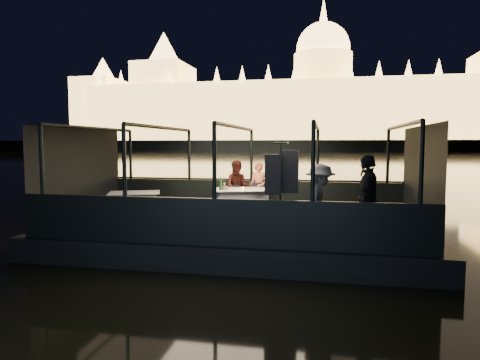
% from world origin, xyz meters
% --- Properties ---
extents(river_water, '(500.00, 500.00, 0.00)m').
position_xyz_m(river_water, '(0.00, 80.00, 0.00)').
color(river_water, black).
rests_on(river_water, ground).
extents(boat_hull, '(8.60, 4.40, 1.00)m').
position_xyz_m(boat_hull, '(0.00, 0.00, 0.00)').
color(boat_hull, black).
rests_on(boat_hull, river_water).
extents(boat_deck, '(8.00, 4.00, 0.04)m').
position_xyz_m(boat_deck, '(0.00, 0.00, 0.48)').
color(boat_deck, black).
rests_on(boat_deck, boat_hull).
extents(gunwale_port, '(8.00, 0.08, 0.90)m').
position_xyz_m(gunwale_port, '(0.00, 2.00, 0.95)').
color(gunwale_port, black).
rests_on(gunwale_port, boat_deck).
extents(gunwale_starboard, '(8.00, 0.08, 0.90)m').
position_xyz_m(gunwale_starboard, '(0.00, -2.00, 0.95)').
color(gunwale_starboard, black).
rests_on(gunwale_starboard, boat_deck).
extents(cabin_glass_port, '(8.00, 0.02, 1.40)m').
position_xyz_m(cabin_glass_port, '(0.00, 2.00, 2.10)').
color(cabin_glass_port, '#99B2B2').
rests_on(cabin_glass_port, gunwale_port).
extents(cabin_glass_starboard, '(8.00, 0.02, 1.40)m').
position_xyz_m(cabin_glass_starboard, '(0.00, -2.00, 2.10)').
color(cabin_glass_starboard, '#99B2B2').
rests_on(cabin_glass_starboard, gunwale_starboard).
extents(cabin_roof_glass, '(8.00, 4.00, 0.02)m').
position_xyz_m(cabin_roof_glass, '(0.00, 0.00, 2.80)').
color(cabin_roof_glass, '#99B2B2').
rests_on(cabin_roof_glass, boat_deck).
extents(end_wall_fore, '(0.02, 4.00, 2.30)m').
position_xyz_m(end_wall_fore, '(-4.00, 0.00, 1.65)').
color(end_wall_fore, black).
rests_on(end_wall_fore, boat_deck).
extents(end_wall_aft, '(0.02, 4.00, 2.30)m').
position_xyz_m(end_wall_aft, '(4.00, 0.00, 1.65)').
color(end_wall_aft, black).
rests_on(end_wall_aft, boat_deck).
extents(canopy_ribs, '(8.00, 4.00, 2.30)m').
position_xyz_m(canopy_ribs, '(0.00, 0.00, 1.65)').
color(canopy_ribs, black).
rests_on(canopy_ribs, boat_deck).
extents(embankment, '(400.00, 140.00, 6.00)m').
position_xyz_m(embankment, '(0.00, 210.00, 1.00)').
color(embankment, '#423D33').
rests_on(embankment, ground).
extents(parliament_building, '(220.00, 32.00, 60.00)m').
position_xyz_m(parliament_building, '(0.00, 175.00, 29.00)').
color(parliament_building, '#F2D18C').
rests_on(parliament_building, embankment).
extents(dining_table_central, '(1.70, 1.43, 0.77)m').
position_xyz_m(dining_table_central, '(-0.08, 1.04, 0.89)').
color(dining_table_central, silver).
rests_on(dining_table_central, boat_deck).
extents(dining_table_aft, '(1.53, 1.34, 0.68)m').
position_xyz_m(dining_table_aft, '(-2.81, 0.54, 0.89)').
color(dining_table_aft, white).
rests_on(dining_table_aft, boat_deck).
extents(chair_port_left, '(0.43, 0.43, 0.80)m').
position_xyz_m(chair_port_left, '(-0.43, 1.49, 0.95)').
color(chair_port_left, black).
rests_on(chair_port_left, boat_deck).
extents(chair_port_right, '(0.43, 0.43, 0.87)m').
position_xyz_m(chair_port_right, '(0.21, 1.49, 0.95)').
color(chair_port_right, black).
rests_on(chair_port_right, boat_deck).
extents(coat_stand, '(0.65, 0.58, 1.99)m').
position_xyz_m(coat_stand, '(1.16, -1.42, 1.40)').
color(coat_stand, black).
rests_on(coat_stand, boat_deck).
extents(person_woman_coral, '(0.53, 0.37, 1.43)m').
position_xyz_m(person_woman_coral, '(0.25, 1.76, 1.25)').
color(person_woman_coral, '#F17757').
rests_on(person_woman_coral, boat_deck).
extents(person_man_maroon, '(0.75, 0.61, 1.46)m').
position_xyz_m(person_man_maroon, '(-0.34, 1.76, 1.25)').
color(person_man_maroon, '#3B1510').
rests_on(person_man_maroon, boat_deck).
extents(passenger_stripe, '(0.68, 1.06, 1.54)m').
position_xyz_m(passenger_stripe, '(1.93, -1.33, 1.35)').
color(passenger_stripe, white).
rests_on(passenger_stripe, boat_deck).
extents(passenger_dark, '(0.67, 1.09, 1.72)m').
position_xyz_m(passenger_dark, '(2.80, -1.39, 1.35)').
color(passenger_dark, black).
rests_on(passenger_dark, boat_deck).
extents(wine_bottle, '(0.08, 0.08, 0.33)m').
position_xyz_m(wine_bottle, '(-0.56, 0.70, 1.42)').
color(wine_bottle, '#153B17').
rests_on(wine_bottle, dining_table_central).
extents(bread_basket, '(0.27, 0.27, 0.08)m').
position_xyz_m(bread_basket, '(-0.49, 0.83, 1.31)').
color(bread_basket, brown).
rests_on(bread_basket, dining_table_central).
extents(amber_candle, '(0.07, 0.07, 0.08)m').
position_xyz_m(amber_candle, '(0.00, 0.69, 1.31)').
color(amber_candle, '#FF863F').
rests_on(amber_candle, dining_table_central).
extents(plate_near, '(0.29, 0.29, 0.02)m').
position_xyz_m(plate_near, '(0.43, 0.62, 1.27)').
color(plate_near, white).
rests_on(plate_near, dining_table_central).
extents(plate_far, '(0.23, 0.23, 0.01)m').
position_xyz_m(plate_far, '(-0.37, 0.91, 1.27)').
color(plate_far, silver).
rests_on(plate_far, dining_table_central).
extents(wine_glass_white, '(0.07, 0.07, 0.19)m').
position_xyz_m(wine_glass_white, '(-0.44, 0.62, 1.36)').
color(wine_glass_white, silver).
rests_on(wine_glass_white, dining_table_central).
extents(wine_glass_red, '(0.08, 0.08, 0.18)m').
position_xyz_m(wine_glass_red, '(0.17, 1.00, 1.36)').
color(wine_glass_red, silver).
rests_on(wine_glass_red, dining_table_central).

